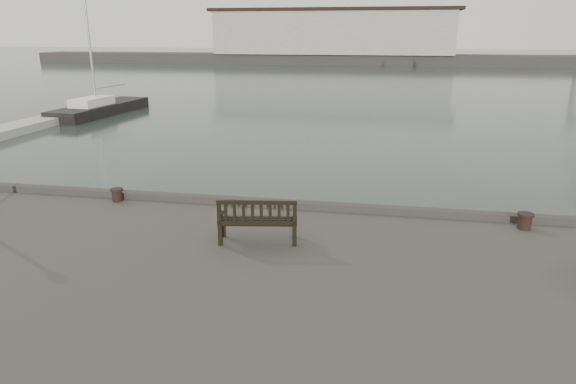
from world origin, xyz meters
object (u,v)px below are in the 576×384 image
bollard_left (117,195)px  yacht_d (101,111)px  bench (258,228)px  bollard_right (525,221)px

bollard_left → yacht_d: bearing=121.1°
bench → bollard_left: bearing=145.9°
bollard_right → bench: bearing=-162.3°
bollard_right → yacht_d: yacht_d is taller
bollard_left → yacht_d: size_ratio=0.03×
bollard_left → bollard_right: bearing=-0.9°
bollard_right → yacht_d: bearing=136.1°
bollard_left → yacht_d: yacht_d is taller
yacht_d → bollard_right: bearing=-39.6°
bollard_left → bollard_right: size_ratio=0.92×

